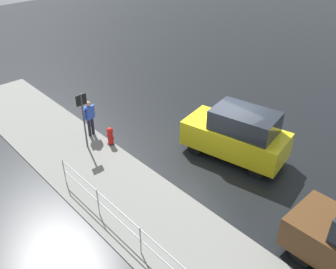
{
  "coord_description": "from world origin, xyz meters",
  "views": [
    {
      "loc": [
        -7.77,
        9.59,
        8.51
      ],
      "look_at": [
        1.18,
        1.43,
        0.9
      ],
      "focal_mm": 40.0,
      "sensor_mm": 36.0,
      "label": 1
    }
  ],
  "objects": [
    {
      "name": "metal_railing",
      "position": [
        -0.91,
        5.32,
        0.72
      ],
      "size": [
        6.36,
        0.04,
        1.05
      ],
      "color": "#B7BABF",
      "rests_on": "ground"
    },
    {
      "name": "kerb_strip",
      "position": [
        0.0,
        4.2,
        0.02
      ],
      "size": [
        24.0,
        3.2,
        0.04
      ],
      "primitive_type": "cube",
      "color": "slate",
      "rests_on": "ground"
    },
    {
      "name": "moving_hatchback",
      "position": [
        -0.72,
        -0.38,
        1.03
      ],
      "size": [
        4.18,
        2.51,
        2.06
      ],
      "color": "yellow",
      "rests_on": "ground"
    },
    {
      "name": "fire_hydrant",
      "position": [
        3.24,
        2.72,
        0.4
      ],
      "size": [
        0.42,
        0.31,
        0.8
      ],
      "color": "red",
      "rests_on": "ground"
    },
    {
      "name": "pedestrian",
      "position": [
        4.37,
        2.92,
        0.96
      ],
      "size": [
        0.3,
        0.56,
        1.62
      ],
      "color": "blue",
      "rests_on": "ground"
    },
    {
      "name": "ground_plane",
      "position": [
        0.0,
        0.0,
        0.0
      ],
      "size": [
        60.0,
        60.0,
        0.0
      ],
      "primitive_type": "plane",
      "color": "black"
    },
    {
      "name": "sign_post",
      "position": [
        3.71,
        3.54,
        1.58
      ],
      "size": [
        0.07,
        0.44,
        2.4
      ],
      "color": "#4C4C51",
      "rests_on": "ground"
    }
  ]
}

